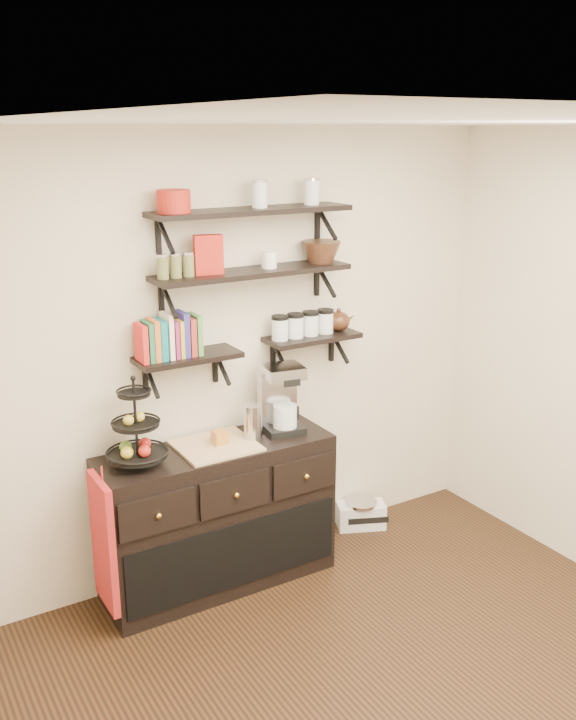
{
  "coord_description": "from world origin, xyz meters",
  "views": [
    {
      "loc": [
        -2.06,
        -2.22,
        2.68
      ],
      "look_at": [
        -0.04,
        1.15,
        1.48
      ],
      "focal_mm": 38.0,
      "sensor_mm": 36.0,
      "label": 1
    }
  ],
  "objects_px": {
    "coffee_maker": "(281,399)",
    "radio": "(361,514)",
    "sideboard": "(218,516)",
    "fruit_stand": "(137,436)"
  },
  "relations": [
    {
      "from": "coffee_maker",
      "to": "radio",
      "type": "distance_m",
      "value": 1.22
    },
    {
      "from": "sideboard",
      "to": "fruit_stand",
      "type": "distance_m",
      "value": 0.78
    },
    {
      "from": "coffee_maker",
      "to": "radio",
      "type": "height_order",
      "value": "coffee_maker"
    },
    {
      "from": "coffee_maker",
      "to": "radio",
      "type": "relative_size",
      "value": 1.15
    },
    {
      "from": "sideboard",
      "to": "radio",
      "type": "distance_m",
      "value": 1.21
    },
    {
      "from": "fruit_stand",
      "to": "radio",
      "type": "bearing_deg",
      "value": 3.45
    },
    {
      "from": "sideboard",
      "to": "coffee_maker",
      "type": "bearing_deg",
      "value": 3.6
    },
    {
      "from": "coffee_maker",
      "to": "radio",
      "type": "bearing_deg",
      "value": 14.88
    },
    {
      "from": "sideboard",
      "to": "coffee_maker",
      "type": "xyz_separation_m",
      "value": [
        0.46,
        0.03,
        0.65
      ]
    },
    {
      "from": "sideboard",
      "to": "radio",
      "type": "xyz_separation_m",
      "value": [
        1.15,
        0.1,
        -0.36
      ]
    }
  ]
}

